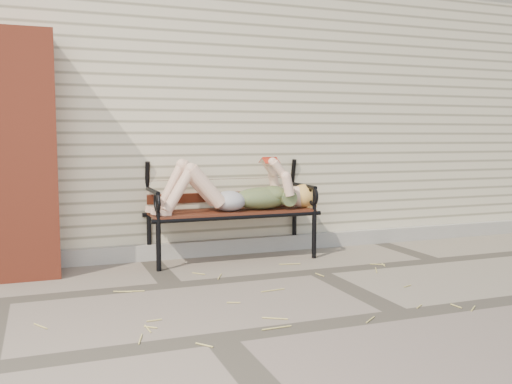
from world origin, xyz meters
name	(u,v)px	position (x,y,z in m)	size (l,w,h in m)	color
ground	(316,272)	(0.00, 0.00, 0.00)	(80.00, 80.00, 0.00)	#766C5B
house_wall	(215,110)	(0.00, 3.00, 1.50)	(8.00, 4.00, 3.00)	beige
foundation_strip	(273,243)	(0.00, 0.97, 0.07)	(8.00, 0.10, 0.15)	#AAA699
brick_pillar	(24,155)	(-2.30, 0.75, 1.00)	(0.50, 0.50, 2.00)	#9F3B24
garden_bench	(229,194)	(-0.51, 0.84, 0.61)	(1.68, 0.67, 1.09)	black
reading_woman	(235,191)	(-0.50, 0.70, 0.65)	(1.59, 0.36, 0.50)	#0A3846
straw_scatter	(282,297)	(-0.59, -0.63, 0.01)	(2.98, 1.74, 0.01)	tan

